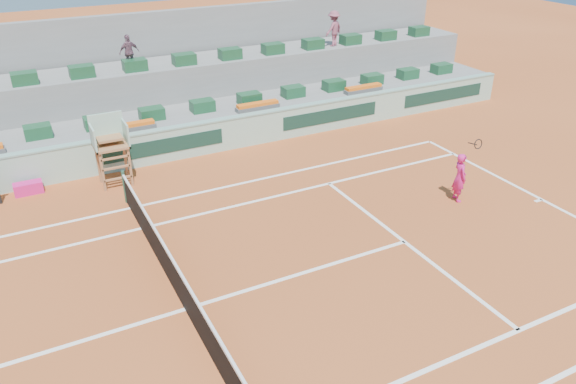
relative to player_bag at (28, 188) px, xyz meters
name	(u,v)px	position (x,y,z in m)	size (l,w,h in m)	color
ground	(186,309)	(2.70, -8.00, -0.20)	(90.00, 90.00, 0.00)	#A2481F
seating_tier_lower	(96,135)	(2.70, 2.70, 0.40)	(36.00, 4.00, 1.20)	gray
seating_tier_upper	(86,105)	(2.70, 4.30, 1.10)	(36.00, 2.40, 2.60)	gray
stadium_back_wall	(75,73)	(2.70, 5.90, 2.00)	(36.00, 0.40, 4.40)	gray
player_bag	(28,188)	(0.00, 0.00, 0.00)	(0.89, 0.39, 0.39)	#DE1D7C
spectator_mid	(129,52)	(4.60, 3.94, 3.08)	(0.80, 0.33, 1.36)	#6F4A5A
spectator_right	(334,28)	(13.80, 3.75, 3.19)	(1.01, 0.58, 1.57)	#8C4658
court_lines	(185,309)	(2.70, -8.00, -0.19)	(23.89, 11.09, 0.01)	white
tennis_net	(184,291)	(2.70, -8.00, 0.33)	(0.10, 11.97, 1.10)	black
advertising_hoarding	(108,155)	(2.73, 0.49, 0.44)	(36.00, 0.34, 1.26)	#98C0AC
umpire_chair	(110,141)	(2.70, -0.51, 1.35)	(1.10, 0.90, 2.40)	#945F38
seat_row_lower	(97,122)	(2.70, 1.80, 1.22)	(32.90, 0.60, 0.44)	#184929
seat_row_upper	(82,71)	(2.70, 3.70, 2.62)	(32.90, 0.60, 0.44)	#184929
flower_planters	(57,139)	(1.20, 1.00, 1.14)	(26.80, 0.36, 0.28)	#535353
tennis_player	(460,177)	(12.14, -6.75, 0.61)	(0.53, 0.89, 2.28)	#DE1D7C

